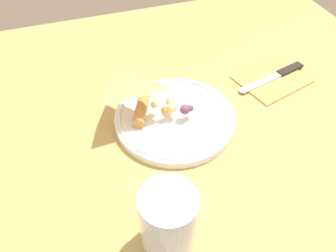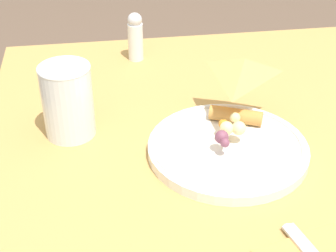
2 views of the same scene
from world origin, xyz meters
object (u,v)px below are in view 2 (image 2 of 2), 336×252
milk_glass (68,104)px  plate_pizza (228,145)px  salt_shaker (135,36)px  dining_table (270,230)px

milk_glass → plate_pizza: bearing=-110.9°
plate_pizza → milk_glass: (0.09, 0.24, 0.04)m
plate_pizza → salt_shaker: (0.35, 0.11, 0.04)m
dining_table → plate_pizza: 0.15m
dining_table → salt_shaker: size_ratio=10.57×
salt_shaker → milk_glass: bearing=153.1°
dining_table → milk_glass: milk_glass is taller
dining_table → plate_pizza: size_ratio=4.31×
salt_shaker → dining_table: bearing=-159.3°
dining_table → salt_shaker: 0.48m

